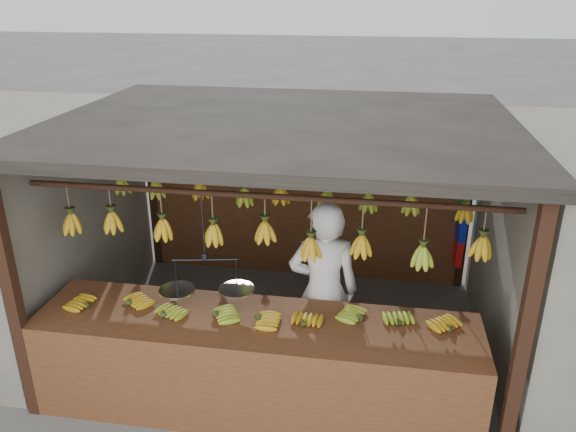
# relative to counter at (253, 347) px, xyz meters

# --- Properties ---
(ground) EXTENTS (80.00, 80.00, 0.00)m
(ground) POSITION_rel_counter_xyz_m (0.05, 1.23, -0.72)
(ground) COLOR #5B5B57
(stall) EXTENTS (4.30, 3.30, 2.40)m
(stall) POSITION_rel_counter_xyz_m (0.05, 1.56, 1.25)
(stall) COLOR black
(stall) RESTS_ON ground
(counter) EXTENTS (3.83, 0.87, 0.96)m
(counter) POSITION_rel_counter_xyz_m (0.00, 0.00, 0.00)
(counter) COLOR brown
(counter) RESTS_ON ground
(hanging_bananas) EXTENTS (3.59, 2.25, 0.38)m
(hanging_bananas) POSITION_rel_counter_xyz_m (0.05, 1.24, 0.90)
(hanging_bananas) COLOR #C28F14
(hanging_bananas) RESTS_ON ground
(balance_scale) EXTENTS (0.81, 0.40, 0.92)m
(balance_scale) POSITION_rel_counter_xyz_m (-0.45, 0.23, 0.42)
(balance_scale) COLOR black
(balance_scale) RESTS_ON ground
(vendor) EXTENTS (0.71, 0.53, 1.80)m
(vendor) POSITION_rel_counter_xyz_m (0.52, 0.71, 0.18)
(vendor) COLOR white
(vendor) RESTS_ON ground
(bag_bundles) EXTENTS (0.08, 0.26, 1.30)m
(bag_bundles) POSITION_rel_counter_xyz_m (1.99, 2.58, 0.31)
(bag_bundles) COLOR yellow
(bag_bundles) RESTS_ON ground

